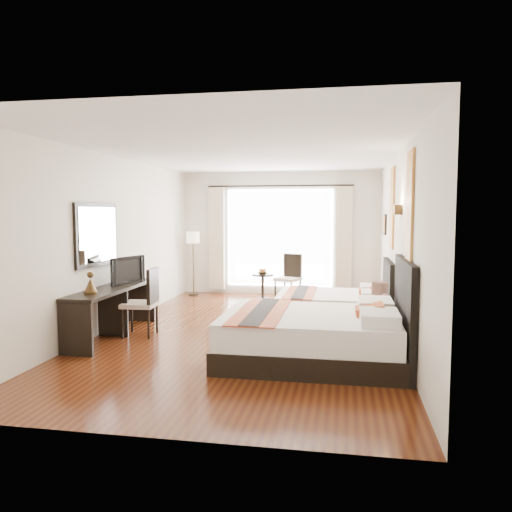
% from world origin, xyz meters
% --- Properties ---
extents(floor, '(4.50, 7.50, 0.01)m').
position_xyz_m(floor, '(0.00, 0.00, -0.01)').
color(floor, '#3E160B').
rests_on(floor, ground).
extents(ceiling, '(4.50, 7.50, 0.02)m').
position_xyz_m(ceiling, '(0.00, 0.00, 2.79)').
color(ceiling, white).
rests_on(ceiling, wall_headboard).
extents(wall_headboard, '(0.01, 7.50, 2.80)m').
position_xyz_m(wall_headboard, '(2.25, 0.00, 1.40)').
color(wall_headboard, silver).
rests_on(wall_headboard, floor).
extents(wall_desk, '(0.01, 7.50, 2.80)m').
position_xyz_m(wall_desk, '(-2.25, 0.00, 1.40)').
color(wall_desk, silver).
rests_on(wall_desk, floor).
extents(wall_window, '(4.50, 0.01, 2.80)m').
position_xyz_m(wall_window, '(0.00, 3.75, 1.40)').
color(wall_window, silver).
rests_on(wall_window, floor).
extents(wall_entry, '(4.50, 0.01, 2.80)m').
position_xyz_m(wall_entry, '(0.00, -3.75, 1.40)').
color(wall_entry, silver).
rests_on(wall_entry, floor).
extents(window_glass, '(2.40, 0.02, 2.20)m').
position_xyz_m(window_glass, '(0.00, 3.73, 1.30)').
color(window_glass, white).
rests_on(window_glass, wall_window).
extents(sheer_curtain, '(2.30, 0.02, 2.10)m').
position_xyz_m(sheer_curtain, '(0.00, 3.67, 1.30)').
color(sheer_curtain, white).
rests_on(sheer_curtain, wall_window).
extents(drape_left, '(0.35, 0.14, 2.35)m').
position_xyz_m(drape_left, '(-1.45, 3.63, 1.28)').
color(drape_left, '#C1B495').
rests_on(drape_left, floor).
extents(drape_right, '(0.35, 0.14, 2.35)m').
position_xyz_m(drape_right, '(1.45, 3.63, 1.28)').
color(drape_right, '#C1B495').
rests_on(drape_right, floor).
extents(art_panel_near, '(0.03, 0.50, 1.35)m').
position_xyz_m(art_panel_near, '(2.23, -1.30, 1.95)').
color(art_panel_near, maroon).
rests_on(art_panel_near, wall_headboard).
extents(art_panel_far, '(0.03, 0.50, 1.35)m').
position_xyz_m(art_panel_far, '(2.23, 1.01, 1.95)').
color(art_panel_far, maroon).
rests_on(art_panel_far, wall_headboard).
extents(wall_sconce, '(0.10, 0.14, 0.14)m').
position_xyz_m(wall_sconce, '(2.19, -0.30, 1.92)').
color(wall_sconce, '#412D17').
rests_on(wall_sconce, wall_headboard).
extents(mirror_frame, '(0.04, 1.25, 0.95)m').
position_xyz_m(mirror_frame, '(-2.22, -0.58, 1.55)').
color(mirror_frame, black).
rests_on(mirror_frame, wall_desk).
extents(mirror_glass, '(0.01, 1.12, 0.82)m').
position_xyz_m(mirror_glass, '(-2.19, -0.58, 1.55)').
color(mirror_glass, white).
rests_on(mirror_glass, mirror_frame).
extents(bed_near, '(2.31, 1.80, 1.31)m').
position_xyz_m(bed_near, '(1.15, -1.30, 0.34)').
color(bed_near, black).
rests_on(bed_near, floor).
extents(bed_far, '(1.92, 1.50, 1.08)m').
position_xyz_m(bed_far, '(1.34, 1.01, 0.28)').
color(bed_far, black).
rests_on(bed_far, floor).
extents(nightstand, '(0.42, 0.52, 0.50)m').
position_xyz_m(nightstand, '(2.01, -0.30, 0.25)').
color(nightstand, black).
rests_on(nightstand, floor).
extents(table_lamp, '(0.24, 0.24, 0.37)m').
position_xyz_m(table_lamp, '(1.98, -0.20, 0.76)').
color(table_lamp, black).
rests_on(table_lamp, nightstand).
extents(vase, '(0.15, 0.15, 0.14)m').
position_xyz_m(vase, '(2.03, -0.45, 0.57)').
color(vase, black).
rests_on(vase, nightstand).
extents(console_desk, '(0.50, 2.20, 0.76)m').
position_xyz_m(console_desk, '(-1.99, -0.58, 0.38)').
color(console_desk, black).
rests_on(console_desk, floor).
extents(television, '(0.31, 0.75, 0.44)m').
position_xyz_m(television, '(-1.97, -0.19, 0.97)').
color(television, black).
rests_on(television, console_desk).
extents(bronze_figurine, '(0.22, 0.22, 0.27)m').
position_xyz_m(bronze_figurine, '(-1.99, -1.24, 0.89)').
color(bronze_figurine, '#412D17').
rests_on(bronze_figurine, console_desk).
extents(desk_chair, '(0.51, 0.51, 1.04)m').
position_xyz_m(desk_chair, '(-1.58, -0.47, 0.32)').
color(desk_chair, '#C0AB93').
rests_on(desk_chair, floor).
extents(floor_lamp, '(0.29, 0.29, 1.45)m').
position_xyz_m(floor_lamp, '(-1.92, 3.29, 1.22)').
color(floor_lamp, black).
rests_on(floor_lamp, floor).
extents(side_table, '(0.48, 0.48, 0.55)m').
position_xyz_m(side_table, '(-0.27, 3.02, 0.28)').
color(side_table, black).
rests_on(side_table, floor).
extents(fruit_bowl, '(0.28, 0.28, 0.05)m').
position_xyz_m(fruit_bowl, '(-0.27, 3.01, 0.58)').
color(fruit_bowl, '#4D371B').
rests_on(fruit_bowl, side_table).
extents(window_chair, '(0.61, 0.61, 0.99)m').
position_xyz_m(window_chair, '(0.29, 2.99, 0.30)').
color(window_chair, '#C0AB93').
rests_on(window_chair, floor).
extents(jute_rug, '(1.44, 1.14, 0.01)m').
position_xyz_m(jute_rug, '(0.10, 2.57, 0.01)').
color(jute_rug, tan).
rests_on(jute_rug, floor).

